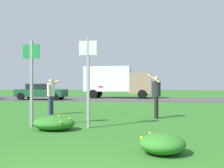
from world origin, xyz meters
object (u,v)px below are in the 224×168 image
sign_post_by_roadside (88,73)px  person_catcher_dark_shirt (156,93)px  car_dark_green_center_left (41,92)px  box_truck_tan (117,80)px  sign_post_near_path (31,75)px  person_thrower_white_shirt (51,93)px  frisbee_red (100,87)px

sign_post_by_roadside → person_catcher_dark_shirt: (2.07, 2.85, -0.68)m
car_dark_green_center_left → box_truck_tan: size_ratio=0.67×
sign_post_near_path → car_dark_green_center_left: size_ratio=0.61×
sign_post_by_roadside → car_dark_green_center_left: (-8.35, 15.04, -0.96)m
person_thrower_white_shirt → car_dark_green_center_left: (-5.71, 11.57, -0.22)m
sign_post_near_path → sign_post_by_roadside: 1.84m
sign_post_near_path → sign_post_by_roadside: (1.84, 0.06, 0.04)m
person_catcher_dark_shirt → car_dark_green_center_left: bearing=130.5°
sign_post_near_path → car_dark_green_center_left: bearing=113.3°
sign_post_near_path → frisbee_red: size_ratio=11.11×
sign_post_by_roadside → car_dark_green_center_left: sign_post_by_roadside is taller
sign_post_near_path → car_dark_green_center_left: sign_post_near_path is taller
person_thrower_white_shirt → person_catcher_dark_shirt: size_ratio=0.90×
sign_post_near_path → box_truck_tan: size_ratio=0.41×
sign_post_near_path → person_catcher_dark_shirt: 4.92m
person_thrower_white_shirt → box_truck_tan: (0.67, 15.46, 0.84)m
person_catcher_dark_shirt → car_dark_green_center_left: person_catcher_dark_shirt is taller
person_catcher_dark_shirt → box_truck_tan: box_truck_tan is taller
frisbee_red → sign_post_near_path: bearing=-114.5°
sign_post_by_roadside → frisbee_red: (-0.32, 3.29, -0.45)m
person_thrower_white_shirt → frisbee_red: size_ratio=6.51×
sign_post_near_path → person_thrower_white_shirt: size_ratio=1.71×
person_catcher_dark_shirt → frisbee_red: (-2.38, 0.44, 0.24)m
frisbee_red → car_dark_green_center_left: bearing=124.4°
box_truck_tan → person_thrower_white_shirt: bearing=-92.5°
sign_post_by_roadside → person_thrower_white_shirt: size_ratio=1.76×
person_catcher_dark_shirt → box_truck_tan: (-4.03, 16.08, 0.79)m
frisbee_red → car_dark_green_center_left: 14.25m
sign_post_near_path → sign_post_by_roadside: bearing=1.8°
sign_post_by_roadside → person_thrower_white_shirt: (-2.64, 3.47, -0.74)m
box_truck_tan → sign_post_near_path: bearing=-89.6°
sign_post_near_path → person_catcher_dark_shirt: (3.91, 2.91, -0.64)m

